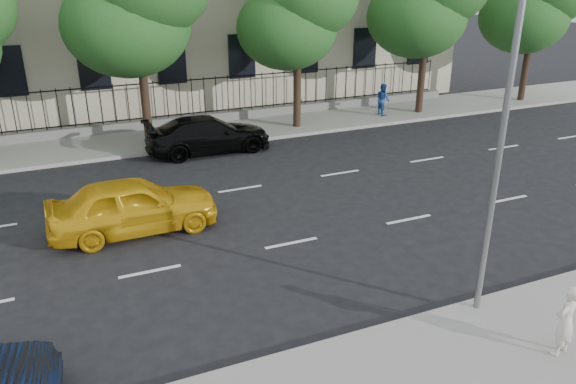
% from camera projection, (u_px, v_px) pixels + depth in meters
% --- Properties ---
extents(ground, '(120.00, 120.00, 0.00)m').
position_uv_depth(ground, '(332.00, 286.00, 13.87)').
color(ground, black).
rests_on(ground, ground).
extents(far_sidewalk, '(60.00, 4.00, 0.15)m').
position_uv_depth(far_sidewalk, '(191.00, 135.00, 25.72)').
color(far_sidewalk, gray).
rests_on(far_sidewalk, ground).
extents(lane_markings, '(49.60, 4.62, 0.01)m').
position_uv_depth(lane_markings, '(263.00, 213.00, 17.90)').
color(lane_markings, silver).
rests_on(lane_markings, ground).
extents(iron_fence, '(30.00, 0.50, 2.20)m').
position_uv_depth(iron_fence, '(181.00, 114.00, 26.95)').
color(iron_fence, slate).
rests_on(iron_fence, far_sidewalk).
extents(street_light, '(0.25, 3.32, 8.05)m').
position_uv_depth(street_light, '(490.00, 84.00, 11.33)').
color(street_light, slate).
rests_on(street_light, near_sidewalk).
extents(tree_d, '(5.34, 4.94, 8.84)m').
position_uv_depth(tree_d, '(297.00, 1.00, 24.84)').
color(tree_d, '#382619').
rests_on(tree_d, far_sidewalk).
extents(yellow_taxi, '(4.88, 1.99, 1.66)m').
position_uv_depth(yellow_taxi, '(133.00, 205.00, 16.42)').
color(yellow_taxi, gold).
rests_on(yellow_taxi, ground).
extents(black_sedan, '(5.21, 2.12, 1.51)m').
position_uv_depth(black_sedan, '(208.00, 135.00, 23.41)').
color(black_sedan, black).
rests_on(black_sedan, ground).
extents(woman_near, '(0.64, 0.50, 1.54)m').
position_uv_depth(woman_near, '(566.00, 321.00, 10.98)').
color(woman_near, silver).
rests_on(woman_near, near_sidewalk).
extents(pedestrian_far, '(0.61, 0.78, 1.60)m').
position_uv_depth(pedestrian_far, '(383.00, 99.00, 28.55)').
color(pedestrian_far, navy).
rests_on(pedestrian_far, far_sidewalk).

